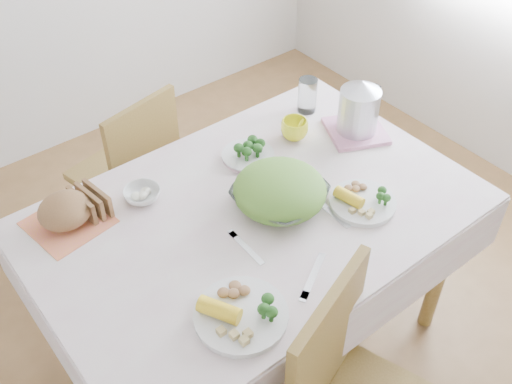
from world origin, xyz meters
TOP-DOWN VIEW (x-y plane):
  - floor at (0.00, 0.00)m, footprint 3.60×3.60m
  - dining_table at (0.00, 0.00)m, footprint 1.40×0.90m
  - tablecloth at (0.00, 0.00)m, footprint 1.50×1.00m
  - chair_far at (-0.09, 0.85)m, footprint 0.46×0.46m
  - salad_bowl at (0.08, -0.03)m, footprint 0.36×0.36m
  - dinner_plate_left at (-0.31, -0.33)m, footprint 0.31×0.31m
  - dinner_plate_right at (0.31, -0.21)m, footprint 0.27×0.27m
  - broccoli_plate at (0.16, 0.24)m, footprint 0.21×0.21m
  - napkin at (-0.53, 0.34)m, footprint 0.28×0.28m
  - bread_loaf at (-0.53, 0.34)m, footprint 0.19×0.19m
  - fruit_bowl at (-0.27, 0.29)m, footprint 0.17×0.17m
  - yellow_mug at (0.37, 0.23)m, footprint 0.13×0.13m
  - glass_tumbler at (0.54, 0.34)m, footprint 0.10×0.10m
  - pink_tray at (0.59, 0.10)m, footprint 0.29×0.29m
  - electric_kettle at (0.59, 0.10)m, footprint 0.20×0.20m
  - fork_left at (-0.13, -0.12)m, footprint 0.02×0.17m
  - fork_right at (0.20, -0.16)m, footprint 0.03×0.20m
  - knife at (-0.04, -0.34)m, footprint 0.18×0.12m

SIDE VIEW (x-z plane):
  - floor at x=0.00m, z-range 0.00..0.00m
  - dining_table at x=0.00m, z-range 0.00..0.75m
  - chair_far at x=-0.09m, z-range 0.03..0.90m
  - tablecloth at x=0.00m, z-range 0.75..0.76m
  - napkin at x=-0.53m, z-range 0.76..0.77m
  - fork_left at x=-0.13m, z-range 0.76..0.77m
  - fork_right at x=0.20m, z-range 0.76..0.77m
  - knife at x=-0.04m, z-range 0.76..0.77m
  - pink_tray at x=0.59m, z-range 0.76..0.78m
  - broccoli_plate at x=0.16m, z-range 0.76..0.78m
  - dinner_plate_left at x=-0.31m, z-range 0.76..0.78m
  - dinner_plate_right at x=0.31m, z-range 0.76..0.78m
  - fruit_bowl at x=-0.27m, z-range 0.76..0.80m
  - salad_bowl at x=0.08m, z-range 0.76..0.84m
  - yellow_mug at x=0.37m, z-range 0.76..0.85m
  - bread_loaf at x=-0.53m, z-range 0.77..0.87m
  - glass_tumbler at x=0.54m, z-range 0.75..0.90m
  - electric_kettle at x=0.59m, z-range 0.77..0.99m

